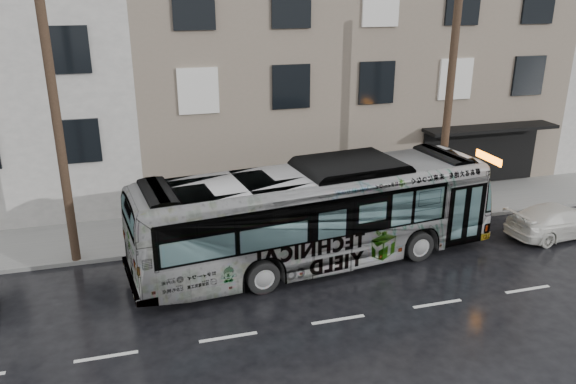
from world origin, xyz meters
name	(u,v)px	position (x,y,z in m)	size (l,w,h in m)	color
ground	(311,279)	(0.00, 0.00, 0.00)	(120.00, 120.00, 0.00)	black
sidewalk	(274,221)	(0.00, 4.90, 0.07)	(90.00, 3.60, 0.15)	gray
building_taupe	(329,59)	(5.00, 12.70, 5.50)	(20.00, 12.00, 11.00)	#756A5A
utility_pole_front	(448,109)	(6.50, 3.30, 4.65)	(0.30, 0.30, 9.00)	#423021
utility_pole_rear	(58,133)	(-7.50, 3.30, 4.65)	(0.30, 0.30, 9.00)	#423021
sign_post	(464,187)	(7.60, 3.30, 1.35)	(0.06, 0.06, 2.40)	slate
bus	(316,215)	(0.53, 1.18, 1.77)	(2.97, 12.68, 3.53)	#B2B2B2
white_sedan	(558,220)	(10.19, 0.77, 0.62)	(1.73, 4.26, 1.24)	silver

